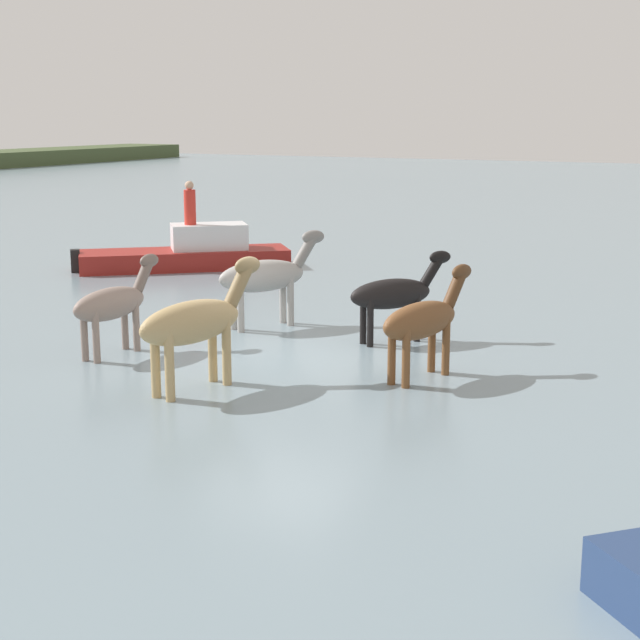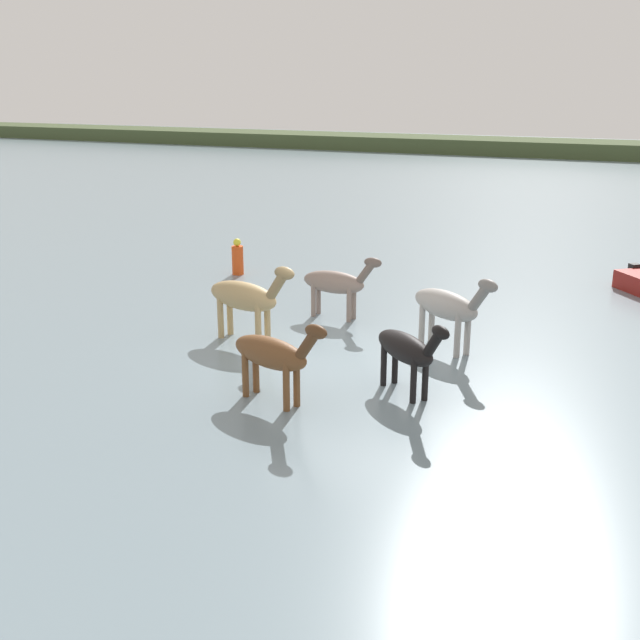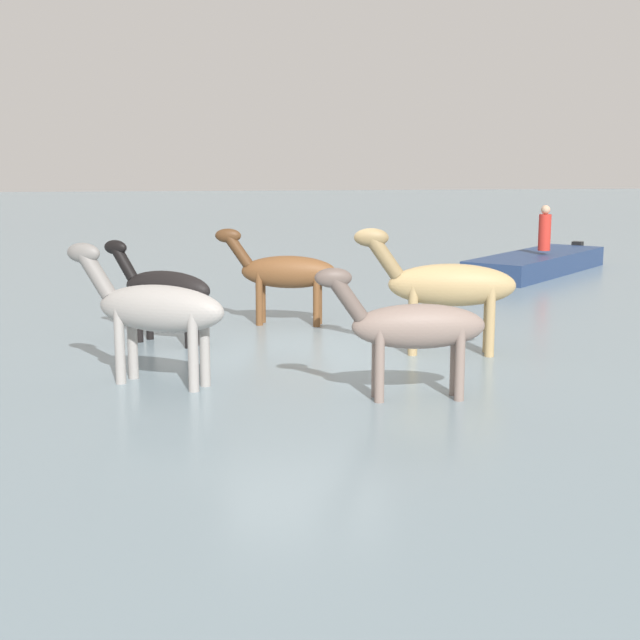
{
  "view_description": "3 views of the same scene",
  "coord_description": "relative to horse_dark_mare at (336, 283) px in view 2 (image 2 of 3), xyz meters",
  "views": [
    {
      "loc": [
        -14.26,
        -7.99,
        4.22
      ],
      "look_at": [
        0.53,
        -0.47,
        0.66
      ],
      "focal_mm": 54.37,
      "sensor_mm": 36.0,
      "label": 1
    },
    {
      "loc": [
        6.22,
        -14.48,
        5.83
      ],
      "look_at": [
        -0.53,
        0.75,
        0.61
      ],
      "focal_mm": 43.0,
      "sensor_mm": 36.0,
      "label": 2
    },
    {
      "loc": [
        1.81,
        13.71,
        3.02
      ],
      "look_at": [
        -0.15,
        0.77,
        0.68
      ],
      "focal_mm": 50.74,
      "sensor_mm": 36.0,
      "label": 3
    }
  ],
  "objects": [
    {
      "name": "ground_plane",
      "position": [
        1.01,
        -2.84,
        -0.93
      ],
      "size": [
        144.5,
        144.5,
        0.0
      ],
      "primitive_type": "plane",
      "color": "gray"
    },
    {
      "name": "distant_shoreline",
      "position": [
        1.01,
        47.93,
        -0.93
      ],
      "size": [
        130.05,
        6.0,
        2.4
      ],
      "primitive_type": "cube",
      "color": "#404E2D",
      "rests_on": "ground_plane"
    },
    {
      "name": "horse_dark_mare",
      "position": [
        0.0,
        0.0,
        0.0
      ],
      "size": [
        2.18,
        0.62,
        1.69
      ],
      "rotation": [
        0.0,
        0.0,
        6.21
      ],
      "color": "gray",
      "rests_on": "ground_plane"
    },
    {
      "name": "horse_rear_stallion",
      "position": [
        3.16,
        -4.04,
        -0.01
      ],
      "size": [
        1.91,
        1.56,
        1.67
      ],
      "rotation": [
        0.0,
        0.0,
        5.64
      ],
      "color": "black",
      "rests_on": "ground_plane"
    },
    {
      "name": "horse_lead",
      "position": [
        3.22,
        -1.25,
        0.11
      ],
      "size": [
        2.27,
        1.56,
        1.88
      ],
      "rotation": [
        0.0,
        0.0,
        5.75
      ],
      "color": "#9E9993",
      "rests_on": "ground_plane"
    },
    {
      "name": "horse_gray_outer",
      "position": [
        1.01,
        -5.44,
        0.04
      ],
      "size": [
        2.26,
        0.98,
        1.76
      ],
      "rotation": [
        0.0,
        0.0,
        6.01
      ],
      "color": "brown",
      "rests_on": "ground_plane"
    },
    {
      "name": "horse_pinto_flank",
      "position": [
        -1.18,
        -2.55,
        0.15
      ],
      "size": [
        2.53,
        1.01,
        1.96
      ],
      "rotation": [
        0.0,
        0.0,
        6.05
      ],
      "color": "tan",
      "rests_on": "ground_plane"
    },
    {
      "name": "buoy_channel_marker",
      "position": [
        -4.61,
        3.01,
        -0.42
      ],
      "size": [
        0.36,
        0.36,
        1.14
      ],
      "color": "#E54C19",
      "rests_on": "ground_plane"
    }
  ]
}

